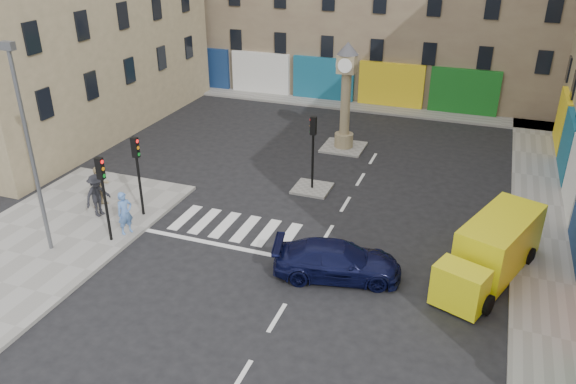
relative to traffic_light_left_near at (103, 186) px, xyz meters
The scene contains 17 objects.
ground 8.71m from the traffic_light_left_near, ahead, with size 120.00×120.00×0.00m, color black.
sidewalk_left 4.31m from the traffic_light_left_near, 140.83° to the right, with size 7.00×16.00×0.15m, color gray.
sidewalk_right 19.79m from the traffic_light_left_near, 29.96° to the left, with size 2.60×30.00×0.15m, color gray.
sidewalk_far 22.56m from the traffic_light_left_near, 78.94° to the left, with size 32.00×2.40×0.15m, color gray.
island_near 10.35m from the traffic_light_left_near, 51.07° to the left, with size 1.80×1.80×0.12m, color gray.
island_far 15.38m from the traffic_light_left_near, 65.46° to the left, with size 2.40×2.40×0.12m, color gray.
building_left 16.66m from the traffic_light_left_near, 132.20° to the left, with size 8.00×20.00×15.00m, color #9A8865.
traffic_light_left_near is the anchor object (origin of this frame).
traffic_light_left_far 2.40m from the traffic_light_left_near, 90.00° to the left, with size 0.28×0.22×3.70m.
traffic_light_island 10.03m from the traffic_light_left_near, 51.07° to the left, with size 0.28×0.22×3.70m.
lamp_post 3.21m from the traffic_light_left_near, 143.62° to the right, with size 0.50×0.25×8.30m.
clock_pillar 15.19m from the traffic_light_left_near, 65.45° to the left, with size 1.20×1.20×6.10m.
navy_sedan 9.76m from the traffic_light_left_near, ahead, with size 1.95×4.79×1.39m, color black.
yellow_van 15.30m from the traffic_light_left_near, 11.39° to the left, with size 3.77×6.28×2.19m.
pedestrian_blue 1.72m from the traffic_light_left_near, 67.69° to the left, with size 0.69×0.45×1.90m, color #5782C8.
pedestrian_tan 3.65m from the traffic_light_left_near, 132.06° to the left, with size 0.96×0.74×1.97m, color tan.
pedestrian_dark 2.85m from the traffic_light_left_near, 137.25° to the left, with size 1.29×0.74×1.99m, color black.
Camera 1 is at (5.64, -16.21, 12.24)m, focal length 35.00 mm.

